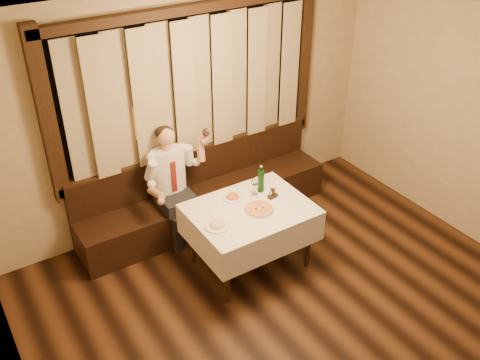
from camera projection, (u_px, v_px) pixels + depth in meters
room at (296, 179)px, 4.71m from camera, size 5.01×6.01×2.81m
banquette at (204, 198)px, 6.59m from camera, size 3.20×0.61×0.94m
dining_table at (250, 216)px, 5.68m from camera, size 1.27×0.97×0.76m
pizza at (259, 209)px, 5.58m from camera, size 0.32×0.32×0.03m
pasta_red at (233, 195)px, 5.77m from camera, size 0.23×0.23×0.08m
pasta_cream at (217, 223)px, 5.33m from camera, size 0.27×0.27×0.09m
green_bottle at (261, 180)px, 5.83m from camera, size 0.07×0.07×0.32m
table_wine_glass at (255, 183)px, 5.76m from camera, size 0.08×0.08×0.21m
cruet_caddy at (273, 194)px, 5.77m from camera, size 0.12×0.07×0.12m
seated_man at (172, 176)px, 6.06m from camera, size 0.76×0.57×1.40m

